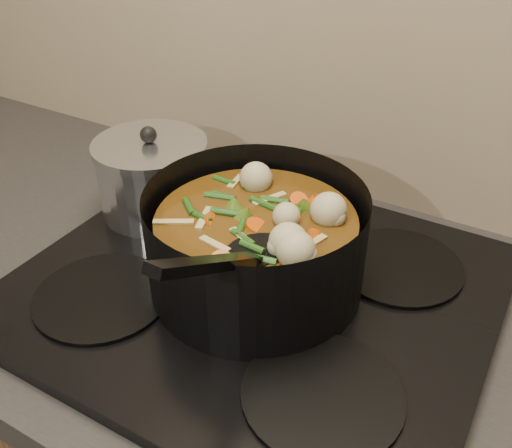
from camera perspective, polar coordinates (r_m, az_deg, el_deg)
The scene contains 3 objects.
stovetop at distance 0.79m, azimuth -0.05°, elevation -6.31°, with size 0.62×0.54×0.03m.
stockpot at distance 0.74m, azimuth -0.00°, elevation -2.10°, with size 0.34×0.41×0.21m.
saucepan at distance 0.92m, azimuth -10.25°, elevation 4.70°, with size 0.18×0.18×0.15m.
Camera 1 is at (0.30, 1.41, 1.44)m, focal length 40.00 mm.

